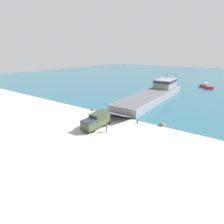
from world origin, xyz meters
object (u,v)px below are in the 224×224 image
at_px(landing_craft, 156,92).
at_px(moored_boat_b, 206,86).
at_px(military_truck, 96,120).
at_px(mooring_bollard, 137,121).
at_px(soldier_on_ramp, 107,127).

distance_m(landing_craft, moored_boat_b, 32.88).
distance_m(military_truck, mooring_bollard, 9.14).
relative_size(soldier_on_ramp, moored_boat_b, 0.24).
xyz_separation_m(landing_craft, military_truck, (-0.40, -31.28, -0.33)).
relative_size(soldier_on_ramp, mooring_bollard, 2.29).
relative_size(landing_craft, military_truck, 6.11).
height_order(military_truck, soldier_on_ramp, military_truck).
bearing_deg(landing_craft, soldier_on_ramp, -84.82).
bearing_deg(soldier_on_ramp, military_truck, -32.55).
xyz_separation_m(military_truck, moored_boat_b, (12.08, 62.00, -0.82)).
bearing_deg(moored_boat_b, military_truck, 45.02).
bearing_deg(soldier_on_ramp, landing_craft, -104.78).
bearing_deg(moored_boat_b, soldier_on_ramp, 47.92).
bearing_deg(landing_craft, military_truck, -90.43).
bearing_deg(mooring_bollard, moored_boat_b, 83.69).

